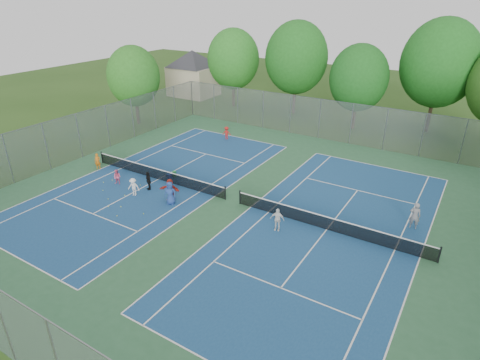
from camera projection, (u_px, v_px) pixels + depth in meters
name	position (u px, v px, depth m)	size (l,w,h in m)	color
ground	(233.00, 202.00, 28.35)	(120.00, 120.00, 0.00)	#284916
court_pad	(233.00, 202.00, 28.35)	(32.00, 32.00, 0.01)	#2C5D3A
court_left	(158.00, 179.00, 31.68)	(10.97, 23.77, 0.01)	navy
court_right	(327.00, 230.00, 25.01)	(10.97, 23.77, 0.01)	navy
net_left	(158.00, 174.00, 31.49)	(12.87, 0.10, 0.91)	black
net_right	(327.00, 224.00, 24.82)	(12.87, 0.10, 0.91)	black
fence_north	(319.00, 119.00, 39.79)	(32.00, 0.10, 4.00)	gray
fence_south	(4.00, 326.00, 15.20)	(32.00, 0.10, 4.00)	gray
fence_west	(79.00, 136.00, 35.12)	(32.00, 0.10, 4.00)	gray
house	(193.00, 65.00, 55.47)	(11.03, 11.03, 7.30)	#B7A88C
tree_nw	(233.00, 59.00, 49.41)	(6.40, 6.40, 9.58)	#443326
tree_nl	(296.00, 58.00, 46.09)	(7.20, 7.20, 10.69)	#443326
tree_nc	(359.00, 78.00, 41.23)	(6.00, 6.00, 8.85)	#443326
tree_nr	(440.00, 63.00, 39.49)	(7.60, 7.60, 11.42)	#443326
tree_side_w	(134.00, 76.00, 42.85)	(5.60, 5.60, 8.47)	#443326
ball_crate	(169.00, 176.00, 31.94)	(0.34, 0.34, 0.29)	blue
ball_hopper	(174.00, 174.00, 32.07)	(0.24, 0.24, 0.47)	green
student_a	(98.00, 161.00, 33.30)	(0.50, 0.33, 1.37)	#D06913
student_b	(117.00, 177.00, 30.70)	(0.58, 0.45, 1.19)	#EC5C82
student_c	(134.00, 187.00, 28.95)	(0.88, 0.50, 1.36)	silver
student_d	(148.00, 181.00, 29.81)	(0.83, 0.35, 1.42)	black
student_e	(170.00, 193.00, 27.73)	(0.82, 0.53, 1.68)	navy
student_f	(170.00, 190.00, 28.29)	(1.50, 0.48, 1.61)	red
child_far_baseline	(227.00, 133.00, 40.03)	(0.85, 0.49, 1.31)	#AF1C19
instructor	(415.00, 216.00, 24.83)	(0.65, 0.43, 1.78)	gray
teen_court_b	(277.00, 219.00, 24.70)	(0.88, 0.37, 1.51)	silver
tennis_ball_0	(125.00, 196.00, 29.13)	(0.07, 0.07, 0.07)	#C8E234
tennis_ball_1	(104.00, 183.00, 31.10)	(0.07, 0.07, 0.07)	#C6E034
tennis_ball_2	(133.00, 182.00, 31.24)	(0.07, 0.07, 0.07)	#B4DB33
tennis_ball_3	(103.00, 191.00, 29.86)	(0.07, 0.07, 0.07)	#C5F037
tennis_ball_4	(108.00, 199.00, 28.63)	(0.07, 0.07, 0.07)	#A5C22D
tennis_ball_5	(171.00, 195.00, 29.27)	(0.07, 0.07, 0.07)	#ACC72E
tennis_ball_6	(121.00, 207.00, 27.60)	(0.07, 0.07, 0.07)	#C7E635
tennis_ball_7	(140.00, 185.00, 30.68)	(0.07, 0.07, 0.07)	#B5D431
tennis_ball_8	(117.00, 216.00, 26.48)	(0.07, 0.07, 0.07)	#CCD130
tennis_ball_9	(112.00, 180.00, 31.50)	(0.07, 0.07, 0.07)	#CAE435
tennis_ball_10	(109.00, 207.00, 27.62)	(0.07, 0.07, 0.07)	gold
tennis_ball_11	(144.00, 214.00, 26.72)	(0.07, 0.07, 0.07)	#AFCE2F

